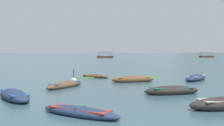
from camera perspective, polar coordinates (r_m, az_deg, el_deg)
name	(u,v)px	position (r m, az deg, el deg)	size (l,w,h in m)	color
ground_plane	(86,53)	(1506.89, -5.77, 2.24)	(6000.00, 6000.00, 0.00)	#385660
mountain_1	(22,18)	(1627.63, -19.08, 9.26)	(1074.19, 1074.19, 403.83)	slate
mountain_2	(149,40)	(1978.19, 8.18, 5.08)	(848.69, 848.69, 195.14)	slate
mountain_3	(215,32)	(2192.09, 21.48, 6.41)	(1146.06, 1146.06, 327.59)	#4C5B56
rowboat_1	(80,112)	(10.23, -7.02, -10.55)	(3.40, 2.87, 0.42)	navy
rowboat_2	(133,79)	(21.48, 4.59, -3.59)	(3.75, 1.69, 0.62)	brown
rowboat_4	(65,85)	(18.38, -10.22, -4.72)	(2.81, 3.64, 0.52)	brown
rowboat_5	(196,78)	(23.91, 17.84, -3.10)	(3.54, 3.88, 0.61)	navy
rowboat_6	(95,76)	(25.12, -3.76, -2.90)	(2.88, 2.57, 0.37)	brown
rowboat_7	(172,91)	(15.61, 12.89, -5.90)	(3.44, 1.47, 0.61)	#2D2826
rowboat_9	(14,95)	(14.60, -20.55, -6.62)	(2.87, 4.06, 0.56)	navy
ferry_0	(105,57)	(116.65, -1.46, 1.38)	(7.62, 4.49, 2.54)	brown
ferry_1	(206,56)	(133.77, 19.91, 1.36)	(7.60, 3.98, 2.54)	#4C3323
mooring_buoy	(74,81)	(21.36, -8.35, -3.86)	(0.51, 0.51, 1.17)	silver
weed_patch_0	(148,77)	(25.53, 7.88, -3.10)	(2.19, 2.52, 0.14)	#477033
weed_patch_1	(91,77)	(25.15, -4.68, -3.17)	(3.36, 1.27, 0.14)	#38662D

